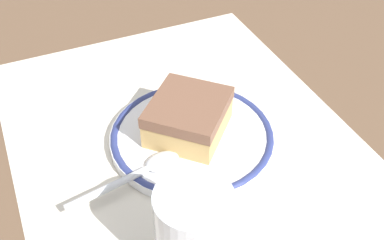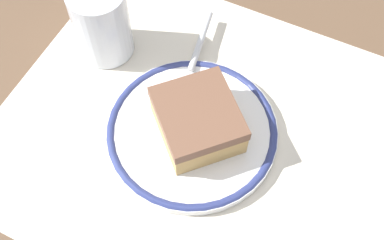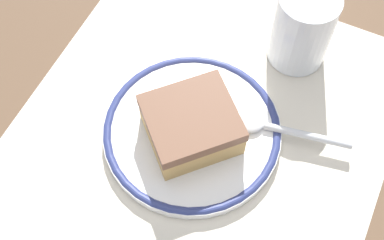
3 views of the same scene
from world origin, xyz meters
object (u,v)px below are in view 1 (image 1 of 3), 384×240
plate (192,136)px  cup (194,237)px  cake_slice (188,117)px  napkin (338,198)px  spoon (142,172)px

plate → cup: (0.14, -0.06, 0.03)m
cake_slice → napkin: 0.17m
spoon → napkin: size_ratio=1.03×
plate → napkin: bearing=36.5°
plate → cup: size_ratio=2.01×
cake_slice → cup: size_ratio=1.27×
cup → plate: bearing=156.6°
plate → cake_slice: bearing=-160.9°
plate → cup: cup is taller
napkin → cup: bearing=-87.2°
cake_slice → cup: 0.16m
plate → spoon: spoon is taller
cup → napkin: cup is taller
plate → napkin: plate is taller
spoon → cup: (0.11, 0.01, 0.02)m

